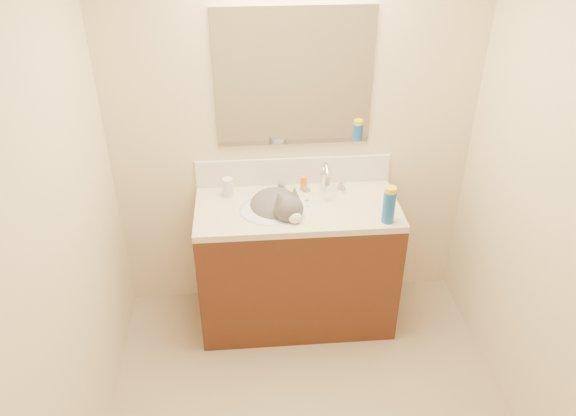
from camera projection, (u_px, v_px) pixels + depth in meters
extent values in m
cube|color=beige|center=(293.00, 126.00, 3.32)|extent=(2.20, 0.04, 2.50)
cube|color=beige|center=(42.00, 265.00, 2.18)|extent=(0.04, 2.50, 2.50)
cube|color=#452112|center=(297.00, 267.00, 3.53)|extent=(1.20, 0.55, 0.82)
cube|color=beige|center=(297.00, 209.00, 3.30)|extent=(1.20, 0.55, 0.04)
ellipsoid|color=silver|center=(278.00, 220.00, 3.30)|extent=(0.45, 0.36, 0.14)
cylinder|color=silver|center=(324.00, 182.00, 3.43)|extent=(0.04, 0.04, 0.11)
torus|color=silver|center=(326.00, 178.00, 3.35)|extent=(0.03, 0.20, 0.20)
cylinder|color=silver|center=(327.00, 190.00, 3.29)|extent=(0.03, 0.03, 0.06)
cone|color=silver|center=(306.00, 186.00, 3.43)|extent=(0.06, 0.06, 0.06)
cone|color=silver|center=(341.00, 184.00, 3.45)|extent=(0.06, 0.06, 0.06)
ellipsoid|color=#4B494B|center=(275.00, 209.00, 3.33)|extent=(0.44, 0.46, 0.24)
ellipsoid|color=#4B494B|center=(289.00, 209.00, 3.16)|extent=(0.22, 0.21, 0.16)
ellipsoid|color=#4B494B|center=(283.00, 208.00, 3.23)|extent=(0.16, 0.16, 0.15)
cone|color=#4B494B|center=(279.00, 198.00, 3.11)|extent=(0.10, 0.10, 0.10)
cone|color=#4B494B|center=(295.00, 193.00, 3.15)|extent=(0.09, 0.11, 0.10)
ellipsoid|color=white|center=(295.00, 218.00, 3.12)|extent=(0.09, 0.08, 0.07)
ellipsoid|color=white|center=(285.00, 219.00, 3.24)|extent=(0.14, 0.12, 0.14)
sphere|color=pink|center=(297.00, 220.00, 3.10)|extent=(0.02, 0.02, 0.02)
cylinder|color=#4B494B|center=(298.00, 214.00, 3.42)|extent=(0.19, 0.22, 0.05)
cube|color=silver|center=(293.00, 171.00, 3.47)|extent=(1.20, 0.02, 0.18)
cube|color=white|center=(294.00, 79.00, 3.15)|extent=(0.90, 0.02, 0.80)
cylinder|color=silver|center=(228.00, 187.00, 3.36)|extent=(0.08, 0.08, 0.12)
cylinder|color=orange|center=(228.00, 189.00, 3.37)|extent=(0.07, 0.07, 0.04)
cylinder|color=#B7B7BC|center=(282.00, 187.00, 3.42)|extent=(0.06, 0.06, 0.06)
cylinder|color=orange|center=(303.00, 183.00, 3.43)|extent=(0.04, 0.04, 0.09)
cube|color=silver|center=(307.00, 201.00, 3.33)|extent=(0.02, 0.13, 0.01)
cube|color=#5FA6CA|center=(307.00, 200.00, 3.33)|extent=(0.02, 0.03, 0.02)
cylinder|color=#1852AD|center=(389.00, 207.00, 3.10)|extent=(0.08, 0.08, 0.19)
cylinder|color=yellow|center=(391.00, 191.00, 3.05)|extent=(0.08, 0.08, 0.04)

